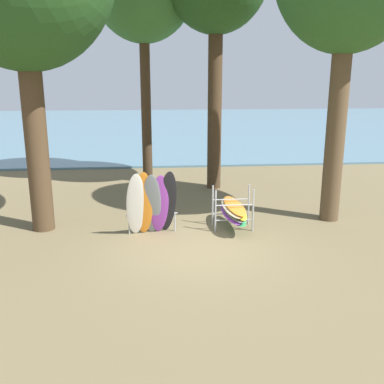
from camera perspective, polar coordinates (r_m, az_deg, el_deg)
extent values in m
plane|color=brown|center=(11.73, 1.30, -7.31)|extent=(80.00, 80.00, 0.00)
cube|color=slate|center=(39.58, -3.40, 8.52)|extent=(80.00, 36.00, 0.10)
cylinder|color=#4C3823|center=(13.23, -19.57, 7.38)|extent=(0.63, 0.63, 5.79)
cylinder|color=brown|center=(14.07, 18.16, 8.49)|extent=(0.58, 0.58, 6.08)
cylinder|color=#42301E|center=(18.52, -5.97, 11.48)|extent=(0.41, 0.41, 6.70)
cylinder|color=#42301E|center=(17.47, 2.96, 11.65)|extent=(0.55, 0.55, 6.89)
ellipsoid|color=white|center=(12.29, -7.28, -1.65)|extent=(0.61, 0.74, 1.91)
ellipsoid|color=orange|center=(12.32, -6.26, -1.50)|extent=(0.57, 0.72, 1.94)
ellipsoid|color=gray|center=(12.36, -5.24, -1.59)|extent=(0.54, 0.77, 1.87)
ellipsoid|color=purple|center=(12.40, -4.22, -1.60)|extent=(0.61, 0.74, 1.83)
ellipsoid|color=black|center=(12.42, -3.22, -1.30)|extent=(0.65, 0.85, 1.94)
cylinder|color=#9EA0A5|center=(12.78, -8.12, -4.23)|extent=(0.04, 0.04, 0.55)
cylinder|color=#9EA0A5|center=(12.90, -2.24, -3.91)|extent=(0.04, 0.04, 0.55)
cylinder|color=#9EA0A5|center=(12.74, -5.20, -2.90)|extent=(1.48, 0.18, 0.04)
cylinder|color=#9EA0A5|center=(12.72, 3.05, -2.53)|extent=(0.05, 0.05, 1.25)
cylinder|color=#9EA0A5|center=(12.92, 7.89, -2.37)|extent=(0.05, 0.05, 1.25)
cylinder|color=#9EA0A5|center=(13.29, 2.68, -1.76)|extent=(0.05, 0.05, 1.25)
cylinder|color=#9EA0A5|center=(13.48, 7.32, -1.62)|extent=(0.05, 0.05, 1.25)
cylinder|color=#9EA0A5|center=(12.90, 5.46, -3.62)|extent=(1.10, 0.04, 0.04)
cylinder|color=#9EA0A5|center=(12.76, 5.51, -1.70)|extent=(1.10, 0.04, 0.04)
cylinder|color=#9EA0A5|center=(13.46, 4.99, -2.81)|extent=(1.10, 0.04, 0.04)
cylinder|color=#9EA0A5|center=(13.33, 5.04, -0.97)|extent=(1.10, 0.04, 0.04)
ellipsoid|color=#339E56|center=(13.17, 5.48, -3.00)|extent=(0.59, 2.12, 0.06)
ellipsoid|color=purple|center=(13.14, 5.06, -2.76)|extent=(0.54, 2.11, 0.06)
ellipsoid|color=gray|center=(13.13, 5.34, -2.51)|extent=(0.56, 2.11, 0.06)
ellipsoid|color=yellow|center=(13.12, 5.48, -2.25)|extent=(0.65, 2.13, 0.06)
ellipsoid|color=#C6B289|center=(13.09, 5.17, -2.01)|extent=(0.54, 2.11, 0.06)
ellipsoid|color=orange|center=(13.08, 5.50, -1.75)|extent=(0.57, 2.11, 0.06)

